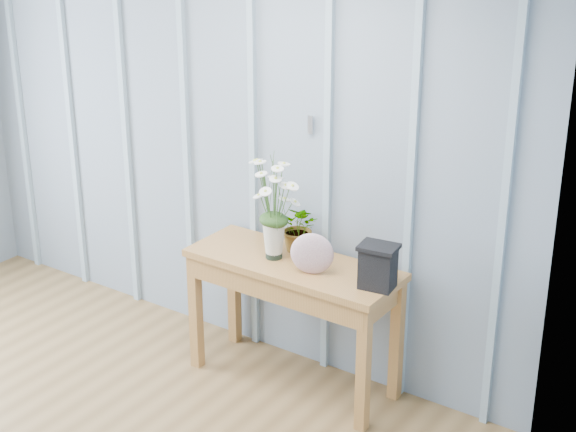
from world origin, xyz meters
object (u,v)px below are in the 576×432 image
Objects in this scene: felt_disc_vessel at (312,254)px; sideboard at (293,280)px; daisy_vase at (274,196)px; carved_box at (378,266)px.

sideboard is at bearing 132.01° from felt_disc_vessel.
sideboard is 2.08× the size of daisy_vase.
sideboard is at bearing 10.76° from daisy_vase.
daisy_vase is (-0.11, -0.02, 0.47)m from sideboard.
daisy_vase is 2.46× the size of carved_box.
daisy_vase is at bearing 179.86° from carved_box.
daisy_vase reaches higher than felt_disc_vessel.
daisy_vase reaches higher than carved_box.
sideboard is 5.23× the size of felt_disc_vessel.
felt_disc_vessel is 0.98× the size of carved_box.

